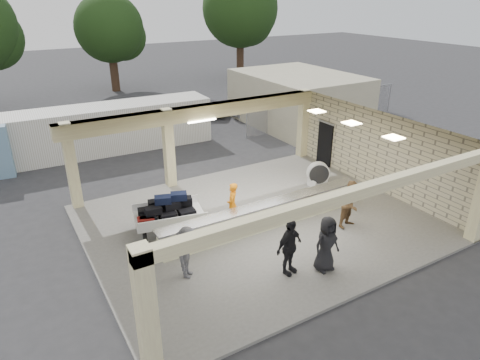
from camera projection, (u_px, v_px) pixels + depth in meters
ground at (257, 224)px, 16.01m from camera, size 120.00×120.00×0.00m
pavilion at (253, 184)px, 16.08m from camera, size 12.01×10.00×3.55m
baggage_counter at (265, 216)px, 15.38m from camera, size 8.20×0.58×0.98m
luggage_cart at (167, 213)px, 15.02m from camera, size 2.66×1.94×1.41m
drum_fan at (318, 173)px, 18.70m from camera, size 1.02×0.73×1.09m
baggage_handler at (232, 204)px, 15.46m from camera, size 0.61×0.68×1.65m
passenger_a at (351, 204)px, 15.33m from camera, size 0.92×0.51×1.78m
passenger_b at (289, 247)px, 12.72m from camera, size 1.13×0.64×1.82m
passenger_c at (187, 252)px, 12.60m from camera, size 1.00×1.04×1.66m
passenger_d at (326, 244)px, 12.90m from camera, size 0.89×0.38×1.80m
car_white_a at (266, 105)px, 29.84m from camera, size 5.56×3.95×1.44m
car_white_b at (286, 103)px, 30.53m from camera, size 4.45×1.85×1.38m
car_dark at (194, 106)px, 29.44m from camera, size 4.38×3.82×1.44m
container_white at (106, 129)px, 22.93m from camera, size 11.45×2.69×2.46m
fence at (325, 108)px, 27.78m from camera, size 12.06×0.06×2.03m
tree_mid at (113, 31)px, 35.68m from camera, size 6.00×5.60×8.00m
tree_right at (242, 12)px, 39.96m from camera, size 7.20×7.00×10.00m
adjacent_building at (298, 99)px, 27.65m from camera, size 6.00×8.00×3.20m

